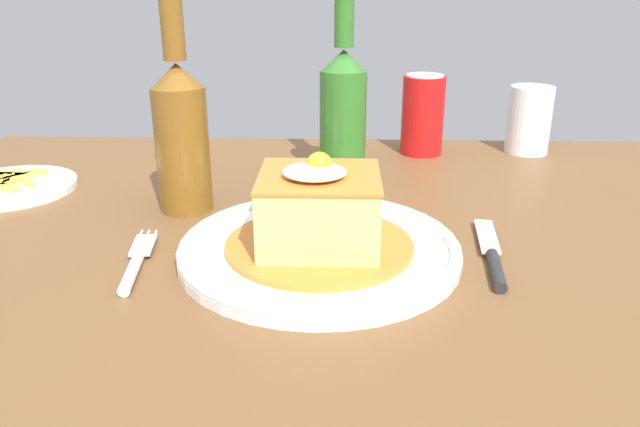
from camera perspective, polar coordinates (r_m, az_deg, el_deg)
The scene contains 10 objects.
dining_table at distance 0.74m, azimuth 4.11°, elevation -11.07°, with size 1.24×0.87×0.78m.
main_plate at distance 0.65m, azimuth -0.06°, elevation -3.21°, with size 0.29×0.29×0.02m.
sandwich_meal at distance 0.63m, azimuth -0.08°, elevation -0.05°, with size 0.19×0.19×0.10m.
fork at distance 0.65m, azimuth -16.39°, elevation -4.36°, with size 0.03×0.14×0.01m.
knife at distance 0.65m, azimuth 15.45°, elevation -4.05°, with size 0.03×0.17×0.01m.
soda_can at distance 1.01m, azimuth 9.30°, elevation 8.83°, with size 0.07×0.07×0.12m.
beer_bottle_amber at distance 0.76m, azimuth -12.50°, elevation 7.43°, with size 0.06×0.06×0.27m.
beer_bottle_green at distance 0.87m, azimuth 2.11°, elevation 9.55°, with size 0.06×0.06×0.27m.
drinking_glass at distance 1.06m, azimuth 18.40°, elevation 7.69°, with size 0.07×0.07×0.10m.
side_plate_fries at distance 0.94m, azimuth -26.30°, elevation 2.24°, with size 0.17×0.17×0.02m.
Camera 1 is at (-0.03, -0.62, 1.06)m, focal length 35.28 mm.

